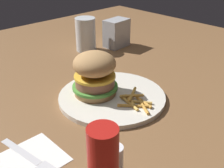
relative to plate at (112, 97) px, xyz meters
The scene contains 9 objects.
ground_plane 0.03m from the plate, 161.73° to the right, with size 1.60×1.60×0.00m, color brown.
plate is the anchor object (origin of this frame).
sandwich 0.08m from the plate, 36.64° to the left, with size 0.11×0.11×0.11m.
fries_pile 0.07m from the plate, behind, with size 0.10×0.09×0.01m.
napkin 0.27m from the plate, 102.16° to the left, with size 0.11×0.11×0.00m, color white.
fork 0.27m from the plate, 102.51° to the left, with size 0.17×0.04×0.00m.
drink_glass 0.37m from the plate, 28.80° to the right, with size 0.07×0.07×0.12m.
napkin_dispenser 0.39m from the plate, 46.28° to the right, with size 0.09×0.06×0.10m, color #B7BABF.
salt_shaker 0.25m from the plate, 137.45° to the left, with size 0.03×0.03×0.06m, color white.
Camera 1 is at (-0.42, 0.43, 0.36)m, focal length 44.72 mm.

